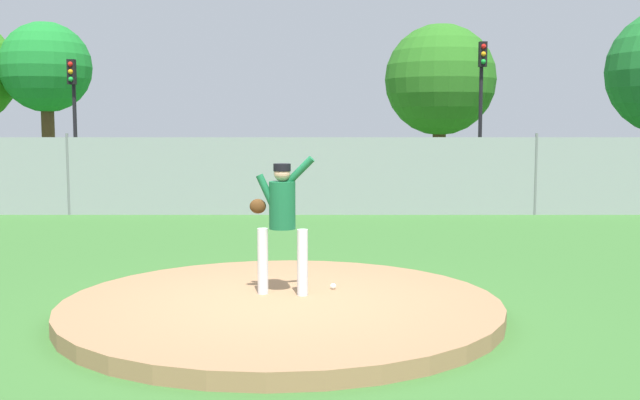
% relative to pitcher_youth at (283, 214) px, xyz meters
% --- Properties ---
extents(ground_plane, '(80.00, 80.00, 0.00)m').
position_rel_pitcher_youth_xyz_m(ground_plane, '(0.01, 5.71, -1.18)').
color(ground_plane, '#386B2D').
extents(asphalt_strip, '(44.00, 7.00, 0.01)m').
position_rel_pitcher_youth_xyz_m(asphalt_strip, '(0.01, 14.21, -1.17)').
color(asphalt_strip, '#2B2B2D').
rests_on(asphalt_strip, ground_plane).
extents(pitchers_mound, '(5.20, 5.20, 0.18)m').
position_rel_pitcher_youth_xyz_m(pitchers_mound, '(0.01, -0.29, -1.08)').
color(pitchers_mound, '#99704C').
rests_on(pitchers_mound, ground_plane).
extents(pitcher_youth, '(0.80, 0.32, 1.70)m').
position_rel_pitcher_youth_xyz_m(pitcher_youth, '(0.00, 0.00, 0.00)').
color(pitcher_youth, silver).
rests_on(pitcher_youth, pitchers_mound).
extents(baseball, '(0.07, 0.07, 0.07)m').
position_rel_pitcher_youth_xyz_m(baseball, '(0.63, 0.30, -0.96)').
color(baseball, white).
rests_on(baseball, pitchers_mound).
extents(chainlink_fence, '(29.56, 0.07, 2.06)m').
position_rel_pitcher_youth_xyz_m(chainlink_fence, '(0.01, 9.71, -0.20)').
color(chainlink_fence, gray).
rests_on(chainlink_fence, ground_plane).
extents(parked_car_red, '(2.09, 4.82, 1.68)m').
position_rel_pitcher_youth_xyz_m(parked_car_red, '(-1.41, 14.67, -0.37)').
color(parked_car_red, '#A81919').
rests_on(parked_car_red, ground_plane).
extents(parked_car_white, '(1.84, 4.72, 1.69)m').
position_rel_pitcher_youth_xyz_m(parked_car_white, '(2.29, 13.79, -0.36)').
color(parked_car_white, silver).
rests_on(parked_car_white, ground_plane).
extents(parked_car_navy, '(1.86, 4.42, 1.77)m').
position_rel_pitcher_youth_xyz_m(parked_car_navy, '(7.28, 14.55, -0.33)').
color(parked_car_navy, '#161E4C').
rests_on(parked_car_navy, ground_plane).
extents(traffic_light_near, '(0.28, 0.46, 4.65)m').
position_rel_pitcher_youth_xyz_m(traffic_light_near, '(-8.55, 18.36, 2.01)').
color(traffic_light_near, black).
rests_on(traffic_light_near, ground_plane).
extents(traffic_light_far, '(0.28, 0.46, 5.28)m').
position_rel_pitcher_youth_xyz_m(traffic_light_far, '(6.38, 18.41, 2.41)').
color(traffic_light_far, black).
rests_on(traffic_light_far, ground_plane).
extents(tree_broad_left, '(3.84, 3.84, 6.67)m').
position_rel_pitcher_youth_xyz_m(tree_broad_left, '(-11.27, 23.16, 3.52)').
color(tree_broad_left, '#4C331E').
rests_on(tree_broad_left, ground_plane).
extents(tree_broad_right, '(4.78, 4.78, 6.62)m').
position_rel_pitcher_youth_xyz_m(tree_broad_right, '(5.66, 23.40, 3.03)').
color(tree_broad_right, '#4C331E').
rests_on(tree_broad_right, ground_plane).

